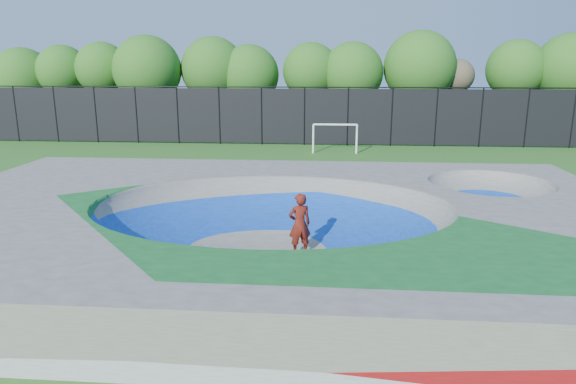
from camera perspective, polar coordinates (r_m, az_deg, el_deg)
name	(u,v)px	position (r m, az deg, el deg)	size (l,w,h in m)	color
ground	(272,250)	(15.98, -1.78, -6.44)	(120.00, 120.00, 0.00)	#265C19
skate_deck	(272,227)	(15.73, -1.80, -3.89)	(22.00, 14.00, 1.50)	gray
skater	(300,224)	(15.31, 1.29, -3.60)	(0.69, 0.46, 1.90)	#B3260E
skateboard	(299,254)	(15.61, 1.27, -6.85)	(0.78, 0.22, 0.05)	black
soccer_goal	(335,133)	(32.84, 5.25, 6.56)	(2.87, 0.12, 1.90)	white
fence	(305,115)	(36.08, 1.85, 8.55)	(48.09, 0.09, 4.04)	black
treeline	(303,71)	(41.27, 1.64, 13.28)	(52.28, 6.56, 8.08)	#4D3A26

